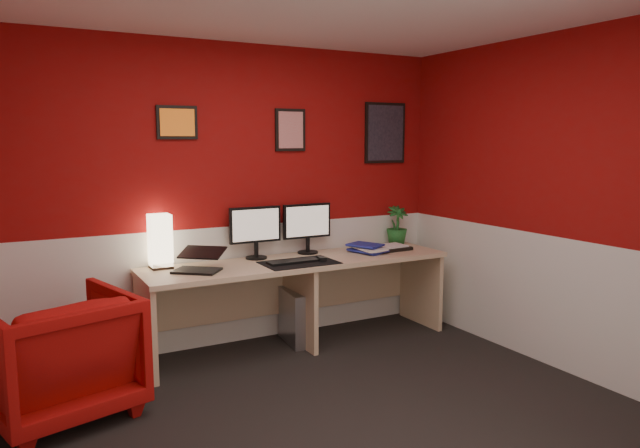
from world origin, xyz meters
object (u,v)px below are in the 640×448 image
(laptop, at_px, (197,258))
(armchair, at_px, (58,355))
(potted_plant, at_px, (397,225))
(monitor_left, at_px, (256,224))
(monitor_right, at_px, (308,220))
(pc_tower, at_px, (298,316))
(shoji_lamp, at_px, (160,243))
(desk, at_px, (300,303))
(zen_tray, at_px, (389,248))

(laptop, bearing_deg, armchair, -118.82)
(laptop, relative_size, potted_plant, 0.90)
(monitor_left, height_order, monitor_right, same)
(potted_plant, relative_size, armchair, 0.43)
(monitor_left, distance_m, pc_tower, 0.87)
(shoji_lamp, bearing_deg, desk, -11.96)
(zen_tray, height_order, armchair, armchair)
(shoji_lamp, height_order, pc_tower, shoji_lamp)
(desk, bearing_deg, zen_tray, 1.11)
(shoji_lamp, relative_size, laptop, 1.21)
(laptop, distance_m, zen_tray, 1.80)
(desk, distance_m, monitor_right, 0.72)
(laptop, height_order, monitor_left, monitor_left)
(monitor_right, xyz_separation_m, pc_tower, (-0.18, -0.15, -0.80))
(laptop, xyz_separation_m, armchair, (-1.02, -0.40, -0.45))
(shoji_lamp, relative_size, armchair, 0.47)
(potted_plant, relative_size, pc_tower, 0.81)
(laptop, bearing_deg, monitor_right, 53.27)
(shoji_lamp, relative_size, monitor_right, 0.69)
(potted_plant, xyz_separation_m, armchair, (-3.04, -0.66, -0.52))
(pc_tower, relative_size, armchair, 0.53)
(desk, xyz_separation_m, laptop, (-0.88, -0.03, 0.47))
(monitor_right, xyz_separation_m, potted_plant, (0.95, -0.01, -0.11))
(desk, distance_m, pc_tower, 0.16)
(shoji_lamp, xyz_separation_m, armchair, (-0.81, -0.67, -0.54))
(armchair, bearing_deg, zen_tray, 173.67)
(pc_tower, distance_m, armchair, 1.99)
(laptop, bearing_deg, zen_tray, 41.18)
(monitor_left, distance_m, potted_plant, 1.44)
(monitor_right, height_order, armchair, monitor_right)
(pc_tower, bearing_deg, shoji_lamp, 178.44)
(desk, height_order, pc_tower, desk)
(zen_tray, bearing_deg, potted_plant, 41.90)
(laptop, bearing_deg, potted_plant, 46.72)
(zen_tray, distance_m, pc_tower, 1.04)
(laptop, bearing_deg, monitor_left, 63.12)
(armchair, bearing_deg, monitor_right, -177.84)
(desk, distance_m, shoji_lamp, 1.24)
(pc_tower, bearing_deg, zen_tray, 2.81)
(armchair, bearing_deg, desk, 177.45)
(desk, distance_m, zen_tray, 0.99)
(pc_tower, bearing_deg, monitor_right, 47.00)
(desk, relative_size, shoji_lamp, 6.50)
(shoji_lamp, bearing_deg, potted_plant, -0.21)
(potted_plant, bearing_deg, laptop, -172.83)
(monitor_left, distance_m, monitor_right, 0.49)
(desk, xyz_separation_m, monitor_left, (-0.29, 0.22, 0.66))
(laptop, relative_size, monitor_left, 0.57)
(laptop, bearing_deg, desk, 41.70)
(desk, height_order, monitor_right, monitor_right)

